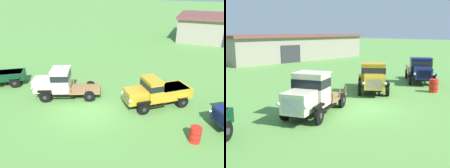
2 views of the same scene
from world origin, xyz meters
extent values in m
plane|color=#5B9342|center=(0.00, 0.00, 0.00)|extent=(240.00, 240.00, 0.00)
cube|color=gray|center=(14.21, 26.85, 1.71)|extent=(22.50, 9.54, 3.42)
cube|color=brown|center=(14.21, 26.85, 3.60)|extent=(23.10, 10.34, 0.36)
cube|color=#2D2D33|center=(10.84, 22.04, 1.20)|extent=(3.20, 0.08, 2.40)
cylinder|color=black|center=(-7.65, 1.02, 0.42)|extent=(0.78, 0.60, 0.84)
cylinder|color=#2D2D2D|center=(-7.60, 0.94, 0.42)|extent=(0.26, 0.19, 0.29)
cylinder|color=black|center=(-3.67, -0.11, 0.42)|extent=(0.84, 0.50, 0.84)
cylinder|color=#2D2D2D|center=(-3.63, -0.19, 0.42)|extent=(0.28, 0.15, 0.30)
cylinder|color=black|center=(-4.42, 1.57, 0.42)|extent=(0.84, 0.50, 0.84)
cylinder|color=#2D2D2D|center=(-4.46, 1.66, 0.42)|extent=(0.28, 0.15, 0.30)
cylinder|color=black|center=(-0.70, 1.23, 0.42)|extent=(0.84, 0.50, 0.84)
cylinder|color=#2D2D2D|center=(-0.66, 1.14, 0.42)|extent=(0.28, 0.15, 0.30)
cylinder|color=black|center=(-1.45, 2.90, 0.42)|extent=(0.84, 0.50, 0.84)
cylinder|color=#2D2D2D|center=(-1.49, 2.99, 0.42)|extent=(0.28, 0.15, 0.30)
cube|color=black|center=(-2.63, 1.37, 0.50)|extent=(4.63, 2.81, 0.12)
cube|color=beige|center=(-4.25, 0.64, 1.06)|extent=(1.86, 1.77, 1.00)
cube|color=silver|center=(-4.89, 0.35, 1.01)|extent=(0.47, 0.94, 0.75)
sphere|color=silver|center=(-4.62, -0.28, 1.09)|extent=(0.20, 0.20, 0.20)
sphere|color=silver|center=(-5.18, 0.98, 1.09)|extent=(0.20, 0.20, 0.20)
cube|color=black|center=(-3.67, -0.11, 0.89)|extent=(0.97, 0.58, 0.12)
cube|color=black|center=(-4.42, 1.57, 0.89)|extent=(0.97, 0.58, 0.12)
cube|color=beige|center=(-3.01, 1.20, 1.39)|extent=(1.80, 1.98, 1.65)
cube|color=black|center=(-3.01, 1.20, 1.76)|extent=(1.86, 2.04, 0.46)
cube|color=beige|center=(-3.01, 1.20, 2.26)|extent=(1.94, 2.10, 0.08)
cube|color=black|center=(-2.53, 0.43, 0.48)|extent=(1.65, 0.84, 0.05)
cube|color=black|center=(-3.26, 2.07, 0.48)|extent=(1.65, 0.84, 0.05)
cube|color=olive|center=(-1.39, 1.92, 0.61)|extent=(2.86, 2.62, 0.10)
cube|color=olive|center=(-1.98, 0.70, 0.90)|extent=(0.11, 0.11, 0.48)
cube|color=olive|center=(-2.69, 2.29, 0.90)|extent=(0.11, 0.11, 0.48)
cube|color=olive|center=(-1.03, 1.13, 0.90)|extent=(0.11, 0.11, 0.48)
cube|color=olive|center=(-1.74, 2.72, 0.90)|extent=(0.11, 0.11, 0.48)
cube|color=olive|center=(-0.08, 1.55, 0.90)|extent=(0.11, 0.11, 0.48)
cube|color=olive|center=(-0.80, 3.14, 0.90)|extent=(0.11, 0.11, 0.48)
cylinder|color=black|center=(3.50, 1.00, 0.41)|extent=(0.76, 0.68, 0.82)
cylinder|color=#2D2D2D|center=(3.58, 0.91, 0.41)|extent=(0.24, 0.21, 0.29)
cylinder|color=black|center=(2.30, 2.44, 0.41)|extent=(0.76, 0.68, 0.82)
cylinder|color=#2D2D2D|center=(2.22, 2.52, 0.41)|extent=(0.24, 0.21, 0.29)
cylinder|color=black|center=(5.83, 2.95, 0.41)|extent=(0.76, 0.68, 0.82)
cylinder|color=#2D2D2D|center=(5.90, 2.86, 0.41)|extent=(0.24, 0.21, 0.29)
cylinder|color=black|center=(4.62, 4.39, 0.41)|extent=(0.76, 0.68, 0.82)
cylinder|color=#2D2D2D|center=(4.55, 4.47, 0.41)|extent=(0.24, 0.21, 0.29)
cube|color=black|center=(4.03, 2.67, 0.49)|extent=(4.05, 3.64, 0.12)
cube|color=gold|center=(2.74, 1.58, 1.00)|extent=(1.94, 1.92, 0.90)
cube|color=silver|center=(2.21, 1.14, 0.96)|extent=(0.71, 0.83, 0.67)
sphere|color=silver|center=(2.66, 0.59, 1.02)|extent=(0.20, 0.20, 0.20)
sphere|color=silver|center=(1.75, 1.68, 1.02)|extent=(0.20, 0.20, 0.20)
cube|color=black|center=(3.50, 1.00, 0.87)|extent=(0.85, 0.76, 0.12)
cube|color=black|center=(2.30, 2.44, 0.87)|extent=(0.85, 0.76, 0.12)
cube|color=gold|center=(3.65, 2.35, 1.30)|extent=(1.80, 1.89, 1.49)
cube|color=black|center=(3.65, 2.35, 1.63)|extent=(1.85, 1.94, 0.42)
cube|color=gold|center=(3.65, 2.35, 2.09)|extent=(1.92, 2.01, 0.08)
cube|color=black|center=(4.32, 1.70, 0.47)|extent=(1.12, 0.97, 0.05)
cube|color=black|center=(3.13, 3.12, 0.47)|extent=(1.12, 0.97, 0.05)
cube|color=gold|center=(4.95, 3.43, 0.92)|extent=(2.97, 2.88, 0.74)
cube|color=black|center=(4.95, 3.43, 1.26)|extent=(2.50, 2.43, 0.06)
cube|color=gold|center=(5.83, 2.95, 0.87)|extent=(0.82, 0.74, 0.12)
cube|color=gold|center=(4.62, 4.39, 0.87)|extent=(0.82, 0.74, 0.12)
cylinder|color=black|center=(9.25, 0.46, 0.43)|extent=(0.78, 0.63, 0.86)
cylinder|color=#2D2D2D|center=(9.30, 0.39, 0.43)|extent=(0.26, 0.20, 0.30)
cylinder|color=black|center=(8.12, 1.99, 0.43)|extent=(0.78, 0.63, 0.86)
cylinder|color=#2D2D2D|center=(8.06, 2.06, 0.43)|extent=(0.26, 0.20, 0.30)
cylinder|color=black|center=(11.80, 2.34, 0.43)|extent=(0.78, 0.63, 0.86)
cylinder|color=#2D2D2D|center=(11.86, 2.27, 0.43)|extent=(0.26, 0.20, 0.30)
cylinder|color=black|center=(10.68, 3.87, 0.43)|extent=(0.78, 0.63, 0.86)
cylinder|color=#2D2D2D|center=(10.62, 3.95, 0.43)|extent=(0.26, 0.20, 0.30)
cube|color=black|center=(9.94, 2.15, 0.51)|extent=(4.28, 3.54, 0.12)
cube|color=#141E51|center=(8.51, 1.10, 1.02)|extent=(1.92, 1.90, 0.90)
cube|color=silver|center=(7.97, 0.70, 0.97)|extent=(0.67, 0.88, 0.67)
sphere|color=silver|center=(8.39, 0.12, 1.04)|extent=(0.20, 0.20, 0.20)
sphere|color=silver|center=(7.54, 1.27, 1.04)|extent=(0.20, 0.20, 0.20)
cube|color=black|center=(9.25, 0.46, 0.91)|extent=(0.91, 0.75, 0.12)
cube|color=black|center=(8.12, 1.99, 0.91)|extent=(0.91, 0.75, 0.12)
cube|color=#141E51|center=(9.52, 1.84, 1.31)|extent=(1.87, 2.00, 1.48)
cube|color=black|center=(9.52, 1.84, 1.64)|extent=(1.93, 2.05, 0.41)
cube|color=#141E51|center=(9.52, 1.84, 2.09)|extent=(2.01, 2.12, 0.08)
cube|color=black|center=(10.16, 1.15, 0.49)|extent=(1.31, 1.02, 0.05)
cube|color=black|center=(9.05, 2.65, 0.49)|extent=(1.31, 1.02, 0.05)
cube|color=#9E7547|center=(10.94, 2.89, 0.62)|extent=(3.10, 2.99, 0.10)
cube|color=#9E7547|center=(10.59, 1.51, 0.96)|extent=(0.11, 0.11, 0.57)
cube|color=#9E7547|center=(9.52, 2.96, 0.96)|extent=(0.11, 0.11, 0.57)
cube|color=#9E7547|center=(11.48, 2.16, 0.96)|extent=(0.11, 0.11, 0.57)
cube|color=#9E7547|center=(10.41, 3.62, 0.96)|extent=(0.11, 0.11, 0.57)
cube|color=#9E7547|center=(12.37, 2.82, 0.96)|extent=(0.11, 0.11, 0.57)
cube|color=#9E7547|center=(11.30, 4.27, 0.96)|extent=(0.11, 0.11, 0.57)
cylinder|color=red|center=(6.84, -0.67, 0.47)|extent=(0.62, 0.62, 0.94)
cylinder|color=maroon|center=(6.84, -0.67, 0.66)|extent=(0.65, 0.65, 0.03)
cylinder|color=maroon|center=(6.84, -0.67, 0.28)|extent=(0.65, 0.65, 0.03)
camera|label=1|loc=(6.25, -11.45, 8.00)|focal=35.00mm
camera|label=2|loc=(-12.08, -9.65, 4.38)|focal=45.00mm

